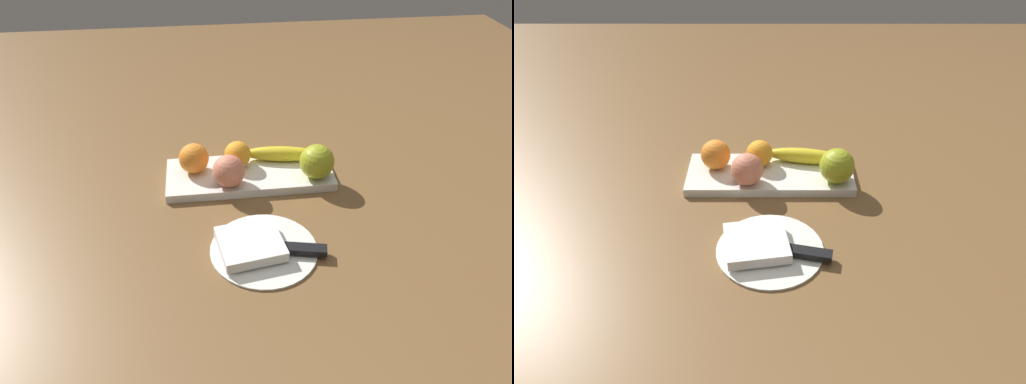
# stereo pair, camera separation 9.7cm
# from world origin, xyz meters

# --- Properties ---
(ground_plane) EXTENTS (2.40, 2.40, 0.00)m
(ground_plane) POSITION_xyz_m (0.00, 0.00, 0.00)
(ground_plane) COLOR brown
(fruit_tray) EXTENTS (0.38, 0.15, 0.02)m
(fruit_tray) POSITION_xyz_m (0.04, 0.00, 0.01)
(fruit_tray) COLOR white
(fruit_tray) RESTS_ON ground_plane
(apple) EXTENTS (0.08, 0.08, 0.08)m
(apple) POSITION_xyz_m (-0.11, 0.04, 0.06)
(apple) COLOR #95A121
(apple) RESTS_ON fruit_tray
(banana) EXTENTS (0.19, 0.06, 0.04)m
(banana) POSITION_xyz_m (-0.04, -0.04, 0.04)
(banana) COLOR gold
(banana) RESTS_ON fruit_tray
(orange_near_apple) EXTENTS (0.06, 0.06, 0.06)m
(orange_near_apple) POSITION_xyz_m (0.07, -0.03, 0.05)
(orange_near_apple) COLOR orange
(orange_near_apple) RESTS_ON fruit_tray
(orange_near_banana) EXTENTS (0.07, 0.07, 0.07)m
(orange_near_banana) POSITION_xyz_m (0.17, -0.02, 0.05)
(orange_near_banana) COLOR orange
(orange_near_banana) RESTS_ON fruit_tray
(peach) EXTENTS (0.07, 0.07, 0.07)m
(peach) POSITION_xyz_m (0.09, 0.05, 0.06)
(peach) COLOR #D4785B
(peach) RESTS_ON fruit_tray
(dinner_plate) EXTENTS (0.21, 0.21, 0.01)m
(dinner_plate) POSITION_xyz_m (0.04, 0.25, 0.00)
(dinner_plate) COLOR white
(dinner_plate) RESTS_ON ground_plane
(folded_napkin) EXTENTS (0.13, 0.13, 0.02)m
(folded_napkin) POSITION_xyz_m (0.07, 0.25, 0.02)
(folded_napkin) COLOR white
(folded_napkin) RESTS_ON dinner_plate
(knife) EXTENTS (0.18, 0.06, 0.01)m
(knife) POSITION_xyz_m (-0.01, 0.26, 0.01)
(knife) COLOR silver
(knife) RESTS_ON dinner_plate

